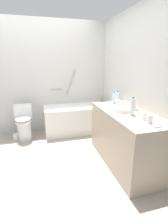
% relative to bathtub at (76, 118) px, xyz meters
% --- Properties ---
extents(ground_plane, '(4.14, 4.14, 0.00)m').
position_rel_bathtub_xyz_m(ground_plane, '(-0.79, -0.97, -0.32)').
color(ground_plane, '#9E9389').
extents(wall_back_tiled, '(3.54, 0.10, 2.42)m').
position_rel_bathtub_xyz_m(wall_back_tiled, '(-0.79, 0.37, 0.89)').
color(wall_back_tiled, silver).
rests_on(wall_back_tiled, ground_plane).
extents(wall_right_mirror, '(0.10, 2.98, 2.42)m').
position_rel_bathtub_xyz_m(wall_right_mirror, '(0.83, -0.97, 0.89)').
color(wall_right_mirror, silver).
rests_on(wall_right_mirror, ground_plane).
extents(bathtub, '(1.41, 0.64, 1.40)m').
position_rel_bathtub_xyz_m(bathtub, '(0.00, 0.00, 0.00)').
color(bathtub, white).
rests_on(bathtub, ground_plane).
extents(toilet, '(0.36, 0.53, 0.71)m').
position_rel_bathtub_xyz_m(toilet, '(-1.13, -0.08, 0.03)').
color(toilet, white).
rests_on(toilet, ground_plane).
extents(vanity_counter, '(0.63, 1.44, 0.84)m').
position_rel_bathtub_xyz_m(vanity_counter, '(0.47, -1.42, 0.10)').
color(vanity_counter, tan).
rests_on(vanity_counter, ground_plane).
extents(sink_basin, '(0.30, 0.30, 0.06)m').
position_rel_bathtub_xyz_m(sink_basin, '(0.44, -1.35, 0.55)').
color(sink_basin, white).
rests_on(sink_basin, vanity_counter).
extents(sink_faucet, '(0.13, 0.15, 0.08)m').
position_rel_bathtub_xyz_m(sink_faucet, '(0.62, -1.35, 0.55)').
color(sink_faucet, '#B5B5BB').
rests_on(sink_faucet, vanity_counter).
extents(water_bottle_0, '(0.06, 0.06, 0.24)m').
position_rel_bathtub_xyz_m(water_bottle_0, '(0.51, -0.99, 0.63)').
color(water_bottle_0, silver).
rests_on(water_bottle_0, vanity_counter).
extents(water_bottle_1, '(0.07, 0.07, 0.21)m').
position_rel_bathtub_xyz_m(water_bottle_1, '(0.51, -0.85, 0.62)').
color(water_bottle_1, silver).
rests_on(water_bottle_1, vanity_counter).
extents(water_bottle_2, '(0.07, 0.07, 0.26)m').
position_rel_bathtub_xyz_m(water_bottle_2, '(0.46, -1.55, 0.64)').
color(water_bottle_2, silver).
rests_on(water_bottle_2, vanity_counter).
extents(drinking_glass_0, '(0.07, 0.07, 0.10)m').
position_rel_bathtub_xyz_m(drinking_glass_0, '(0.50, -1.79, 0.57)').
color(drinking_glass_0, white).
rests_on(drinking_glass_0, vanity_counter).
extents(drinking_glass_1, '(0.07, 0.07, 0.10)m').
position_rel_bathtub_xyz_m(drinking_glass_1, '(0.49, -1.90, 0.57)').
color(drinking_glass_1, white).
rests_on(drinking_glass_1, vanity_counter).
extents(drinking_glass_2, '(0.08, 0.08, 0.10)m').
position_rel_bathtub_xyz_m(drinking_glass_2, '(0.48, -1.07, 0.57)').
color(drinking_glass_2, white).
rests_on(drinking_glass_2, vanity_counter).
extents(drinking_glass_3, '(0.08, 0.08, 0.09)m').
position_rel_bathtub_xyz_m(drinking_glass_3, '(0.53, -1.15, 0.57)').
color(drinking_glass_3, white).
rests_on(drinking_glass_3, vanity_counter).
extents(soap_dish, '(0.09, 0.06, 0.02)m').
position_rel_bathtub_xyz_m(soap_dish, '(0.48, -2.03, 0.53)').
color(soap_dish, white).
rests_on(soap_dish, vanity_counter).
extents(toilet_paper_roll, '(0.11, 0.11, 0.12)m').
position_rel_bathtub_xyz_m(toilet_paper_roll, '(-1.31, -0.10, -0.26)').
color(toilet_paper_roll, white).
rests_on(toilet_paper_roll, ground_plane).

